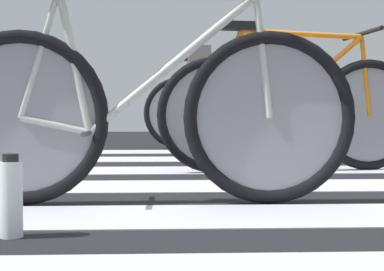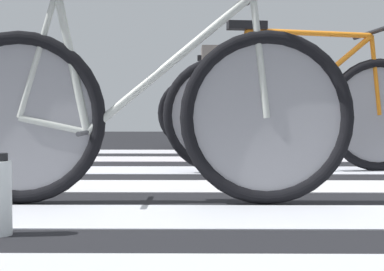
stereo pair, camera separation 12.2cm
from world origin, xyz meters
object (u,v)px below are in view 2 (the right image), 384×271
object	(u,v)px
bicycle_2_of_3	(301,111)
water_bottle	(0,196)
bicycle_1_of_3	(142,111)
cyclist_3_of_3	(213,83)
bicycle_3_of_3	(244,110)

from	to	relation	value
bicycle_2_of_3	water_bottle	bearing A→B (deg)	-132.96
bicycle_1_of_3	water_bottle	size ratio (longest dim) A/B	6.77
bicycle_1_of_3	cyclist_3_of_3	xyz separation A→B (m)	(0.39, 3.22, 0.27)
bicycle_3_of_3	water_bottle	xyz separation A→B (m)	(-1.08, -3.79, -0.26)
bicycle_1_of_3	cyclist_3_of_3	distance (m)	3.25
bicycle_3_of_3	bicycle_1_of_3	bearing A→B (deg)	-103.32
cyclist_3_of_3	bicycle_2_of_3	bearing A→B (deg)	-77.67
bicycle_2_of_3	cyclist_3_of_3	bearing A→B (deg)	96.59
bicycle_1_of_3	bicycle_2_of_3	xyz separation A→B (m)	(0.88, 1.17, 0.00)
bicycle_1_of_3	bicycle_3_of_3	distance (m)	3.30
bicycle_1_of_3	cyclist_3_of_3	size ratio (longest dim) A/B	1.71
bicycle_3_of_3	water_bottle	size ratio (longest dim) A/B	6.77
bicycle_3_of_3	water_bottle	distance (m)	3.95
bicycle_2_of_3	cyclist_3_of_3	xyz separation A→B (m)	(-0.49, 2.05, 0.27)
bicycle_2_of_3	bicycle_3_of_3	world-z (taller)	same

